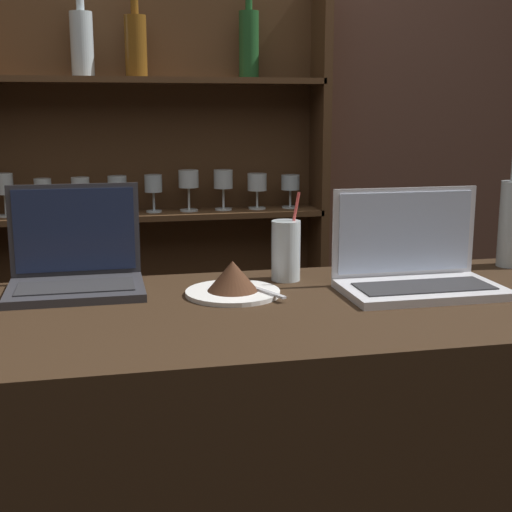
% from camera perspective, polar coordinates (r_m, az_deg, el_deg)
% --- Properties ---
extents(back_wall, '(7.00, 0.06, 2.70)m').
position_cam_1_polar(back_wall, '(2.59, -6.71, 11.54)').
color(back_wall, '#4C3328').
rests_on(back_wall, ground_plane).
extents(back_shelf, '(1.21, 0.18, 1.81)m').
position_cam_1_polar(back_shelf, '(2.53, -8.15, 2.53)').
color(back_shelf, '#472D19').
rests_on(back_shelf, ground_plane).
extents(laptop_near, '(0.30, 0.22, 0.23)m').
position_cam_1_polar(laptop_near, '(1.65, -14.23, -0.86)').
color(laptop_near, '#333338').
rests_on(laptop_near, bar_counter).
extents(laptop_far, '(0.35, 0.21, 0.22)m').
position_cam_1_polar(laptop_far, '(1.64, 12.63, -0.92)').
color(laptop_far, silver).
rests_on(laptop_far, bar_counter).
extents(cake_plate, '(0.21, 0.21, 0.08)m').
position_cam_1_polar(cake_plate, '(1.56, -1.86, -2.06)').
color(cake_plate, white).
rests_on(cake_plate, bar_counter).
extents(water_glass, '(0.07, 0.07, 0.21)m').
position_cam_1_polar(water_glass, '(1.69, 2.41, 0.45)').
color(water_glass, silver).
rests_on(water_glass, bar_counter).
extents(wine_bottle_clear, '(0.07, 0.07, 0.31)m').
position_cam_1_polar(wine_bottle_clear, '(1.94, 19.80, 2.62)').
color(wine_bottle_clear, '#B2C1C6').
rests_on(wine_bottle_clear, bar_counter).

